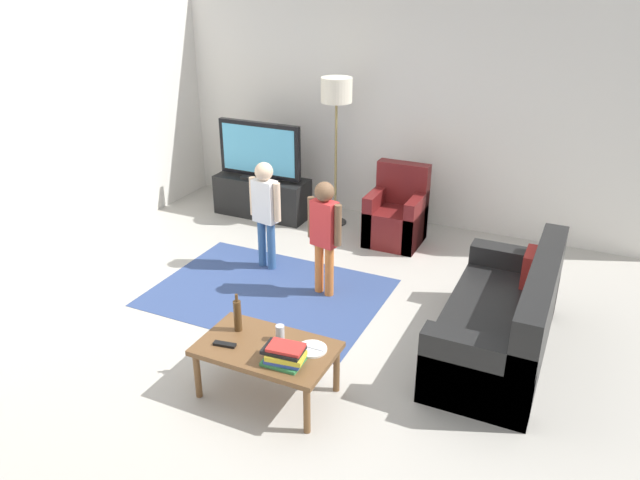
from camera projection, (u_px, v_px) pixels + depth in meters
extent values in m
plane|color=#B2ADA3|center=(291.00, 333.00, 5.37)|extent=(7.80, 7.80, 0.00)
cube|color=silver|center=(406.00, 111.00, 7.28)|extent=(6.00, 0.12, 2.70)
cube|color=silver|center=(16.00, 144.00, 5.97)|extent=(0.12, 6.00, 2.70)
cube|color=#33477A|center=(269.00, 292.00, 6.02)|extent=(2.20, 1.60, 0.01)
cube|color=black|center=(262.00, 196.00, 7.79)|extent=(1.20, 0.44, 0.50)
cube|color=black|center=(261.00, 209.00, 7.81)|extent=(1.10, 0.32, 0.03)
cube|color=black|center=(261.00, 177.00, 7.66)|extent=(0.44, 0.28, 0.03)
cube|color=black|center=(260.00, 149.00, 7.51)|extent=(1.10, 0.07, 0.68)
cube|color=#59B2D8|center=(258.00, 150.00, 7.48)|extent=(1.00, 0.01, 0.58)
cube|color=black|center=(495.00, 330.00, 5.03)|extent=(0.80, 1.80, 0.42)
cube|color=black|center=(537.00, 315.00, 4.82)|extent=(0.20, 1.80, 0.86)
cube|color=black|center=(475.00, 375.00, 4.33)|extent=(0.80, 0.20, 0.60)
cube|color=black|center=(513.00, 279.00, 5.65)|extent=(0.80, 0.20, 0.60)
cube|color=#B22823|center=(529.00, 268.00, 5.28)|extent=(0.10, 0.32, 0.32)
cube|color=maroon|center=(395.00, 226.00, 7.02)|extent=(0.60, 0.60, 0.42)
cube|color=maroon|center=(402.00, 200.00, 7.10)|extent=(0.60, 0.16, 0.90)
cube|color=maroon|center=(376.00, 215.00, 7.08)|extent=(0.12, 0.60, 0.60)
cube|color=maroon|center=(416.00, 222.00, 6.89)|extent=(0.12, 0.60, 0.60)
cylinder|color=#262626|center=(335.00, 222.00, 7.64)|extent=(0.28, 0.28, 0.02)
cylinder|color=#99844C|center=(336.00, 164.00, 7.33)|extent=(0.03, 0.03, 1.50)
cylinder|color=silver|center=(337.00, 90.00, 6.97)|extent=(0.36, 0.36, 0.28)
cylinder|color=#33598C|center=(262.00, 243.00, 6.47)|extent=(0.09, 0.09, 0.52)
cylinder|color=#33598C|center=(271.00, 246.00, 6.40)|extent=(0.09, 0.09, 0.52)
cube|color=white|center=(265.00, 201.00, 6.23)|extent=(0.27, 0.18, 0.45)
sphere|color=beige|center=(264.00, 171.00, 6.10)|extent=(0.19, 0.19, 0.19)
cylinder|color=beige|center=(253.00, 196.00, 6.31)|extent=(0.07, 0.07, 0.40)
cylinder|color=beige|center=(277.00, 202.00, 6.14)|extent=(0.07, 0.07, 0.40)
cylinder|color=orange|center=(319.00, 268.00, 5.95)|extent=(0.09, 0.09, 0.52)
cylinder|color=orange|center=(329.00, 271.00, 5.88)|extent=(0.09, 0.09, 0.52)
cube|color=red|center=(324.00, 223.00, 5.72)|extent=(0.27, 0.19, 0.44)
sphere|color=brown|center=(324.00, 192.00, 5.59)|extent=(0.19, 0.19, 0.19)
cylinder|color=brown|center=(311.00, 217.00, 5.80)|extent=(0.07, 0.07, 0.40)
cylinder|color=brown|center=(338.00, 225.00, 5.62)|extent=(0.07, 0.07, 0.40)
cube|color=brown|center=(266.00, 349.00, 4.46)|extent=(1.00, 0.60, 0.04)
cylinder|color=brown|center=(198.00, 375.00, 4.51)|extent=(0.05, 0.05, 0.38)
cylinder|color=brown|center=(307.00, 410.00, 4.16)|extent=(0.05, 0.05, 0.38)
cylinder|color=brown|center=(234.00, 341.00, 4.92)|extent=(0.05, 0.05, 0.38)
cylinder|color=brown|center=(336.00, 369.00, 4.58)|extent=(0.05, 0.05, 0.38)
cube|color=#388C4C|center=(283.00, 361.00, 4.26)|extent=(0.28, 0.21, 0.03)
cube|color=#334CA5|center=(285.00, 358.00, 4.25)|extent=(0.28, 0.21, 0.03)
cube|color=yellow|center=(286.00, 356.00, 4.22)|extent=(0.28, 0.20, 0.04)
cube|color=black|center=(283.00, 350.00, 4.23)|extent=(0.29, 0.20, 0.03)
cube|color=red|center=(286.00, 347.00, 4.21)|extent=(0.26, 0.19, 0.02)
cylinder|color=#4C3319|center=(238.00, 316.00, 4.60)|extent=(0.06, 0.06, 0.25)
cylinder|color=#4C3319|center=(236.00, 298.00, 4.53)|extent=(0.02, 0.02, 0.06)
cube|color=black|center=(225.00, 344.00, 4.45)|extent=(0.18, 0.07, 0.02)
cylinder|color=silver|center=(280.00, 333.00, 4.50)|extent=(0.07, 0.07, 0.12)
cylinder|color=white|center=(312.00, 349.00, 4.40)|extent=(0.22, 0.22, 0.02)
cube|color=silver|center=(314.00, 348.00, 4.39)|extent=(0.15, 0.01, 0.01)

